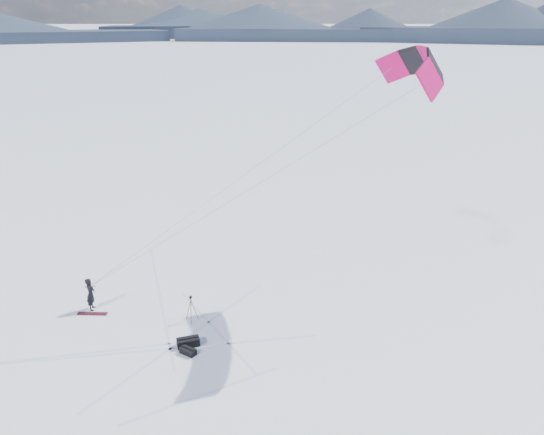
{
  "coord_description": "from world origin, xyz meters",
  "views": [
    {
      "loc": [
        5.51,
        -19.54,
        13.35
      ],
      "look_at": [
        5.37,
        3.47,
        4.55
      ],
      "focal_mm": 35.0,
      "sensor_mm": 36.0,
      "label": 1
    }
  ],
  "objects_px": {
    "snowkiter": "(93,309)",
    "gear_bag_a": "(188,342)",
    "snowboard": "(92,314)",
    "tripod": "(191,305)",
    "gear_bag_b": "(188,351)"
  },
  "relations": [
    {
      "from": "snowkiter",
      "to": "tripod",
      "type": "xyz_separation_m",
      "value": [
        4.98,
        -1.01,
        0.83
      ]
    },
    {
      "from": "snowkiter",
      "to": "snowboard",
      "type": "distance_m",
      "value": 0.48
    },
    {
      "from": "gear_bag_a",
      "to": "snowboard",
      "type": "bearing_deg",
      "value": 134.35
    },
    {
      "from": "gear_bag_b",
      "to": "gear_bag_a",
      "type": "bearing_deg",
      "value": 130.12
    },
    {
      "from": "gear_bag_a",
      "to": "gear_bag_b",
      "type": "distance_m",
      "value": 0.58
    },
    {
      "from": "snowkiter",
      "to": "snowboard",
      "type": "height_order",
      "value": "snowkiter"
    },
    {
      "from": "snowboard",
      "to": "gear_bag_b",
      "type": "relative_size",
      "value": 1.83
    },
    {
      "from": "snowkiter",
      "to": "gear_bag_a",
      "type": "bearing_deg",
      "value": -125.86
    },
    {
      "from": "snowkiter",
      "to": "tripod",
      "type": "distance_m",
      "value": 5.15
    },
    {
      "from": "snowkiter",
      "to": "gear_bag_b",
      "type": "height_order",
      "value": "snowkiter"
    },
    {
      "from": "snowboard",
      "to": "tripod",
      "type": "bearing_deg",
      "value": -5.21
    },
    {
      "from": "snowboard",
      "to": "gear_bag_a",
      "type": "distance_m",
      "value": 5.62
    },
    {
      "from": "tripod",
      "to": "gear_bag_a",
      "type": "bearing_deg",
      "value": -118.75
    },
    {
      "from": "snowboard",
      "to": "tripod",
      "type": "xyz_separation_m",
      "value": [
        4.85,
        -0.55,
        0.81
      ]
    },
    {
      "from": "snowboard",
      "to": "gear_bag_a",
      "type": "height_order",
      "value": "gear_bag_a"
    }
  ]
}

